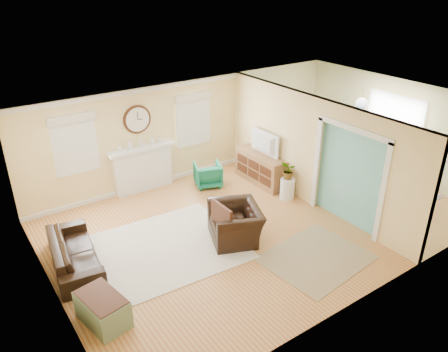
# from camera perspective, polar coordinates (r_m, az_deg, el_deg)

# --- Properties ---
(floor) EXTENTS (9.00, 9.00, 0.00)m
(floor) POSITION_cam_1_polar(r_m,az_deg,el_deg) (9.95, 4.80, -5.72)
(floor) COLOR #AE6231
(floor) RESTS_ON ground
(wall_back) EXTENTS (9.00, 0.02, 2.60)m
(wall_back) POSITION_cam_1_polar(r_m,az_deg,el_deg) (11.62, -4.35, 6.18)
(wall_back) COLOR #EAC380
(wall_back) RESTS_ON ground
(wall_front) EXTENTS (9.00, 0.02, 2.60)m
(wall_front) POSITION_cam_1_polar(r_m,az_deg,el_deg) (7.57, 19.71, -6.75)
(wall_front) COLOR #EAC380
(wall_front) RESTS_ON ground
(wall_left) EXTENTS (0.02, 6.00, 2.60)m
(wall_left) POSITION_cam_1_polar(r_m,az_deg,el_deg) (7.62, -22.33, -7.01)
(wall_left) COLOR #EAC380
(wall_left) RESTS_ON ground
(wall_right) EXTENTS (0.02, 6.00, 2.60)m
(wall_right) POSITION_cam_1_polar(r_m,az_deg,el_deg) (12.52, 21.32, 5.91)
(wall_right) COLOR #EAC380
(wall_right) RESTS_ON ground
(ceiling) EXTENTS (9.00, 6.00, 0.02)m
(ceiling) POSITION_cam_1_polar(r_m,az_deg,el_deg) (8.88, 5.42, 8.76)
(ceiling) COLOR white
(ceiling) RESTS_ON wall_back
(partition) EXTENTS (0.17, 6.00, 2.60)m
(partition) POSITION_cam_1_polar(r_m,az_deg,el_deg) (10.46, 10.56, 3.86)
(partition) COLOR #EAC380
(partition) RESTS_ON ground
(fireplace) EXTENTS (1.70, 0.30, 1.17)m
(fireplace) POSITION_cam_1_polar(r_m,az_deg,el_deg) (11.16, -10.55, 1.05)
(fireplace) COLOR white
(fireplace) RESTS_ON ground
(wall_clock) EXTENTS (0.70, 0.07, 0.70)m
(wall_clock) POSITION_cam_1_polar(r_m,az_deg,el_deg) (10.78, -11.28, 7.27)
(wall_clock) COLOR #422112
(wall_clock) RESTS_ON wall_back
(window_left) EXTENTS (1.05, 0.13, 1.42)m
(window_left) POSITION_cam_1_polar(r_m,az_deg,el_deg) (10.36, -18.98, 4.45)
(window_left) COLOR white
(window_left) RESTS_ON wall_back
(window_right) EXTENTS (1.05, 0.13, 1.42)m
(window_right) POSITION_cam_1_polar(r_m,az_deg,el_deg) (11.49, -4.08, 7.84)
(window_right) COLOR white
(window_right) RESTS_ON wall_back
(french_doors) EXTENTS (0.06, 1.70, 2.20)m
(french_doors) POSITION_cam_1_polar(r_m,az_deg,el_deg) (12.55, 21.06, 5.02)
(french_doors) COLOR white
(french_doors) RESTS_ON ground
(pendant) EXTENTS (0.30, 0.30, 0.55)m
(pendant) POSITION_cam_1_polar(r_m,az_deg,el_deg) (11.09, 17.51, 8.99)
(pendant) COLOR gold
(pendant) RESTS_ON ceiling
(rug_cream) EXTENTS (3.04, 2.67, 0.02)m
(rug_cream) POSITION_cam_1_polar(r_m,az_deg,el_deg) (9.07, -7.57, -9.26)
(rug_cream) COLOR beige
(rug_cream) RESTS_ON floor
(rug_jute) EXTENTS (2.13, 1.81, 0.01)m
(rug_jute) POSITION_cam_1_polar(r_m,az_deg,el_deg) (8.90, 11.94, -10.41)
(rug_jute) COLOR tan
(rug_jute) RESTS_ON floor
(rug_grey) EXTENTS (2.53, 3.16, 0.01)m
(rug_grey) POSITION_cam_1_polar(r_m,az_deg,el_deg) (11.89, 17.21, -1.28)
(rug_grey) COLOR gray
(rug_grey) RESTS_ON floor
(sofa) EXTENTS (1.05, 2.09, 0.59)m
(sofa) POSITION_cam_1_polar(r_m,az_deg,el_deg) (8.84, -19.01, -9.42)
(sofa) COLOR black
(sofa) RESTS_ON floor
(eames_chair) EXTENTS (1.33, 1.41, 0.73)m
(eames_chair) POSITION_cam_1_polar(r_m,az_deg,el_deg) (9.09, 1.50, -6.20)
(eames_chair) COLOR black
(eames_chair) RESTS_ON floor
(green_chair) EXTENTS (0.84, 0.86, 0.61)m
(green_chair) POSITION_cam_1_polar(r_m,az_deg,el_deg) (11.30, -2.12, 0.19)
(green_chair) COLOR #136E5A
(green_chair) RESTS_ON floor
(trunk) EXTENTS (0.69, 0.97, 0.51)m
(trunk) POSITION_cam_1_polar(r_m,az_deg,el_deg) (7.50, -15.56, -16.41)
(trunk) COLOR gray
(trunk) RESTS_ON floor
(credenza) EXTENTS (0.55, 1.61, 0.80)m
(credenza) POSITION_cam_1_polar(r_m,az_deg,el_deg) (11.49, 4.91, 1.07)
(credenza) COLOR olive
(credenza) RESTS_ON floor
(tv) EXTENTS (0.15, 1.04, 0.60)m
(tv) POSITION_cam_1_polar(r_m,az_deg,el_deg) (11.21, 4.98, 4.30)
(tv) COLOR black
(tv) RESTS_ON credenza
(garden_stool) EXTENTS (0.35, 0.35, 0.52)m
(garden_stool) POSITION_cam_1_polar(r_m,az_deg,el_deg) (10.80, 8.26, -1.64)
(garden_stool) COLOR white
(garden_stool) RESTS_ON floor
(potted_plant) EXTENTS (0.51, 0.53, 0.45)m
(potted_plant) POSITION_cam_1_polar(r_m,az_deg,el_deg) (10.58, 8.43, 0.68)
(potted_plant) COLOR #337F33
(potted_plant) RESTS_ON garden_stool
(dining_table) EXTENTS (1.18, 1.83, 0.60)m
(dining_table) POSITION_cam_1_polar(r_m,az_deg,el_deg) (11.76, 17.40, 0.00)
(dining_table) COLOR #422112
(dining_table) RESTS_ON floor
(dining_chair_n) EXTENTS (0.51, 0.51, 1.03)m
(dining_chair_n) POSITION_cam_1_polar(r_m,az_deg,el_deg) (12.23, 13.49, 3.04)
(dining_chair_n) COLOR gray
(dining_chair_n) RESTS_ON floor
(dining_chair_s) EXTENTS (0.49, 0.49, 1.03)m
(dining_chair_s) POSITION_cam_1_polar(r_m,az_deg,el_deg) (11.06, 22.44, -0.74)
(dining_chair_s) COLOR gray
(dining_chair_s) RESTS_ON floor
(dining_chair_w) EXTENTS (0.57, 0.57, 1.04)m
(dining_chair_w) POSITION_cam_1_polar(r_m,az_deg,el_deg) (11.20, 15.85, 0.67)
(dining_chair_w) COLOR white
(dining_chair_w) RESTS_ON floor
(dining_chair_e) EXTENTS (0.51, 0.51, 1.02)m
(dining_chair_e) POSITION_cam_1_polar(r_m,az_deg,el_deg) (12.07, 19.42, 1.92)
(dining_chair_e) COLOR gray
(dining_chair_e) RESTS_ON floor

